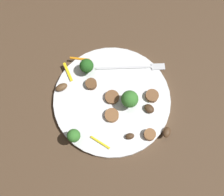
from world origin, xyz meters
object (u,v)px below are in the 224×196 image
Objects in this scene: pepper_strip_1 at (68,72)px; sausage_slice_2 at (112,115)px; broccoli_floret_2 at (87,66)px; sausage_slice_3 at (150,135)px; mushroom_2 at (167,132)px; sausage_slice_0 at (152,96)px; sausage_slice_1 at (110,97)px; sausage_slice_4 at (91,84)px; pepper_strip_2 at (80,59)px; fork at (136,67)px; mushroom_1 at (61,87)px; broccoli_floret_1 at (74,136)px; mushroom_0 at (149,109)px; broccoli_floret_0 at (130,99)px; pepper_strip_0 at (100,142)px; mushroom_3 at (130,136)px; plate at (112,99)px.

sausage_slice_2 is at bearing -53.57° from pepper_strip_1.
sausage_slice_3 is (0.13, -0.19, -0.02)m from broccoli_floret_2.
sausage_slice_0 is at bearing 100.61° from mushroom_2.
mushroom_2 is (0.02, -0.09, -0.00)m from sausage_slice_0.
sausage_slice_1 is 0.16m from mushroom_2.
sausage_slice_4 reaches higher than pepper_strip_2.
fork is 0.20m from mushroom_1.
broccoli_floret_1 is 0.19m from mushroom_0.
broccoli_floret_1 is (-0.14, -0.07, 0.00)m from broccoli_floret_0.
sausage_slice_3 is (-0.02, -0.10, 0.00)m from sausage_slice_0.
pepper_strip_0 is at bearing -116.55° from fork.
sausage_slice_0 is at bearing -19.33° from sausage_slice_4.
fork is 3.26× the size of broccoli_floret_0.
broccoli_floret_1 reaches higher than pepper_strip_2.
mushroom_0 is 0.85× the size of mushroom_1.
sausage_slice_1 is 0.66× the size of pepper_strip_2.
broccoli_floret_0 reaches higher than mushroom_3.
pepper_strip_0 is (-0.04, -0.11, 0.01)m from plate.
pepper_strip_0 is (-0.03, -0.06, -0.00)m from sausage_slice_2.
pepper_strip_1 is at bearing 140.57° from plate.
sausage_slice_0 reaches higher than plate.
mushroom_0 is 0.22m from pepper_strip_2.
mushroom_0 is at bearing -25.89° from plate.
broccoli_floret_0 is 1.59× the size of sausage_slice_1.
pepper_strip_1 is at bearing 126.43° from sausage_slice_2.
pepper_strip_1 is (-0.14, 0.11, -0.03)m from broccoli_floret_0.
sausage_slice_3 is (0.07, -0.10, 0.02)m from plate.
sausage_slice_1 and sausage_slice_2 have the same top height.
broccoli_floret_1 reaches higher than fork.
mushroom_0 is 0.22m from mushroom_1.
pepper_strip_0 reaches higher than pepper_strip_2.
broccoli_floret_1 reaches higher than mushroom_2.
mushroom_2 is at bearing -31.58° from mushroom_1.
broccoli_floret_1 is (-0.17, -0.17, 0.03)m from fork.
mushroom_2 is (0.12, -0.10, 0.01)m from plate.
pepper_strip_2 is (0.05, 0.08, -0.00)m from mushroom_1.
mushroom_2 reaches higher than sausage_slice_1.
pepper_strip_0 is at bearing -145.04° from sausage_slice_0.
broccoli_floret_1 is (-0.10, -0.09, 0.04)m from plate.
broccoli_floret_0 reaches higher than broccoli_floret_1.
broccoli_floret_1 is 0.11m from sausage_slice_2.
mushroom_0 is at bearing -25.70° from sausage_slice_1.
plate is 5.29× the size of broccoli_floret_0.
pepper_strip_1 is (-0.18, 0.19, -0.01)m from sausage_slice_3.
sausage_slice_2 is 0.07m from mushroom_3.
mushroom_1 is (-0.12, 0.09, 0.00)m from sausage_slice_2.
mushroom_2 is 0.29m from pepper_strip_1.
sausage_slice_3 is 0.04m from mushroom_2.
mushroom_3 is at bearing -74.41° from plate.
sausage_slice_1 is 0.13m from sausage_slice_3.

